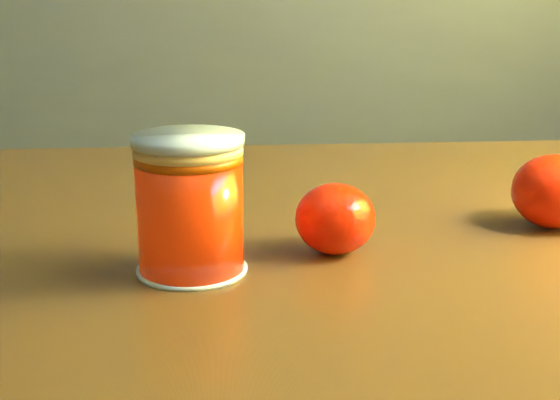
{
  "coord_description": "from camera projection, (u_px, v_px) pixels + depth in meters",
  "views": [
    {
      "loc": [
        0.75,
        -0.36,
        0.93
      ],
      "look_at": [
        0.79,
        0.17,
        0.78
      ],
      "focal_mm": 50.0,
      "sensor_mm": 36.0,
      "label": 1
    }
  ],
  "objects": [
    {
      "name": "orange_back",
      "position": [
        554.0,
        191.0,
        0.64
      ],
      "size": [
        0.08,
        0.08,
        0.06
      ],
      "primitive_type": "ellipsoid",
      "rotation": [
        0.0,
        0.0,
        0.26
      ],
      "color": "#F82004",
      "rests_on": "table"
    },
    {
      "name": "table",
      "position": [
        430.0,
        329.0,
        0.67
      ],
      "size": [
        0.97,
        0.68,
        0.73
      ],
      "rotation": [
        0.0,
        0.0,
        0.0
      ],
      "color": "brown",
      "rests_on": "ground"
    },
    {
      "name": "orange_front",
      "position": [
        335.0,
        219.0,
        0.58
      ],
      "size": [
        0.07,
        0.07,
        0.05
      ],
      "primitive_type": "ellipsoid",
      "rotation": [
        0.0,
        0.0,
        -0.17
      ],
      "color": "#F82004",
      "rests_on": "table"
    },
    {
      "name": "juice_glass",
      "position": [
        190.0,
        206.0,
        0.53
      ],
      "size": [
        0.08,
        0.08,
        0.1
      ],
      "rotation": [
        0.0,
        0.0,
        -0.43
      ],
      "color": "red",
      "rests_on": "table"
    }
  ]
}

